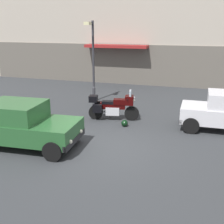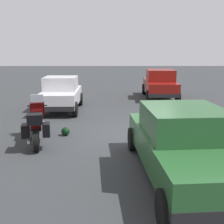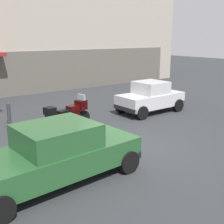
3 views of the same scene
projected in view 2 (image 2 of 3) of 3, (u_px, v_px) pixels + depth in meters
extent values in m
plane|color=#2D3033|center=(135.00, 136.00, 9.34)|extent=(80.00, 80.00, 0.00)
cylinder|color=black|center=(39.00, 125.00, 9.46)|extent=(0.66, 0.26, 0.64)
cylinder|color=black|center=(36.00, 140.00, 7.91)|extent=(0.66, 0.26, 0.64)
cylinder|color=#B7B7BC|center=(38.00, 113.00, 9.35)|extent=(0.33, 0.13, 0.68)
cube|color=#B7B7BC|center=(37.00, 129.00, 8.63)|extent=(0.67, 0.51, 0.36)
cube|color=black|center=(37.00, 122.00, 8.57)|extent=(1.13, 0.49, 0.28)
cube|color=black|center=(37.00, 114.00, 8.82)|extent=(0.58, 0.44, 0.24)
cube|color=black|center=(36.00, 119.00, 8.35)|extent=(0.61, 0.41, 0.12)
cube|color=black|center=(37.00, 108.00, 9.22)|extent=(0.44, 0.50, 0.40)
cube|color=#8C9EAD|center=(37.00, 99.00, 9.19)|extent=(0.16, 0.41, 0.28)
sphere|color=#EAEACC|center=(38.00, 107.00, 9.39)|extent=(0.14, 0.14, 0.14)
cylinder|color=black|center=(37.00, 106.00, 9.12)|extent=(0.16, 0.62, 0.04)
cylinder|color=#B7B7BC|center=(29.00, 140.00, 8.04)|extent=(0.56, 0.20, 0.09)
cube|color=black|center=(25.00, 131.00, 7.91)|extent=(0.43, 0.28, 0.36)
cube|color=black|center=(46.00, 130.00, 8.03)|extent=(0.43, 0.28, 0.36)
cube|color=black|center=(35.00, 119.00, 7.68)|extent=(0.43, 0.46, 0.28)
cylinder|color=black|center=(31.00, 140.00, 8.50)|extent=(0.05, 0.13, 0.29)
sphere|color=black|center=(65.00, 131.00, 9.42)|extent=(0.28, 0.28, 0.28)
cube|color=maroon|center=(160.00, 87.00, 16.61)|extent=(3.86, 1.78, 0.68)
cube|color=maroon|center=(161.00, 75.00, 16.32)|extent=(1.65, 1.57, 0.64)
cube|color=#8C9EAD|center=(159.00, 74.00, 17.05)|extent=(0.11, 1.40, 0.54)
cube|color=#8C9EAD|center=(162.00, 77.00, 15.59)|extent=(0.11, 1.40, 0.51)
cube|color=black|center=(156.00, 87.00, 18.46)|extent=(0.18, 1.64, 0.20)
cube|color=black|center=(164.00, 96.00, 14.85)|extent=(0.18, 1.64, 0.20)
cylinder|color=black|center=(144.00, 89.00, 18.12)|extent=(0.65, 0.24, 0.64)
cylinder|color=black|center=(169.00, 89.00, 18.07)|extent=(0.65, 0.24, 0.64)
cylinder|color=black|center=(148.00, 96.00, 15.29)|extent=(0.65, 0.24, 0.64)
cylinder|color=black|center=(178.00, 96.00, 15.24)|extent=(0.65, 0.24, 0.64)
sphere|color=silver|center=(149.00, 85.00, 18.50)|extent=(0.14, 0.14, 0.14)
sphere|color=silver|center=(163.00, 85.00, 18.47)|extent=(0.14, 0.14, 0.14)
cube|color=#235128|center=(183.00, 149.00, 6.27)|extent=(4.61, 2.06, 0.64)
cube|color=#235128|center=(184.00, 121.00, 6.18)|extent=(2.00, 1.74, 0.60)
cube|color=#8C9EAD|center=(172.00, 112.00, 7.06)|extent=(0.16, 1.50, 0.51)
cube|color=#8C9EAD|center=(199.00, 133.00, 5.31)|extent=(0.16, 1.50, 0.48)
cube|color=black|center=(159.00, 131.00, 8.46)|extent=(0.24, 1.76, 0.20)
cylinder|color=black|center=(133.00, 139.00, 8.03)|extent=(0.65, 0.26, 0.64)
cylinder|color=black|center=(191.00, 138.00, 8.15)|extent=(0.65, 0.26, 0.64)
cylinder|color=black|center=(166.00, 209.00, 4.52)|extent=(0.65, 0.26, 0.64)
sphere|color=silver|center=(143.00, 127.00, 8.45)|extent=(0.14, 0.14, 0.14)
sphere|color=silver|center=(175.00, 126.00, 8.52)|extent=(0.14, 0.14, 0.14)
cube|color=silver|center=(61.00, 97.00, 13.14)|extent=(3.42, 1.60, 0.64)
cube|color=silver|center=(61.00, 83.00, 13.01)|extent=(1.42, 1.45, 0.60)
cube|color=#8C9EAD|center=(63.00, 82.00, 13.64)|extent=(0.08, 1.33, 0.51)
cube|color=#8C9EAD|center=(58.00, 85.00, 12.37)|extent=(0.08, 1.33, 0.48)
cube|color=black|center=(66.00, 96.00, 14.80)|extent=(0.14, 1.56, 0.20)
cube|color=black|center=(55.00, 109.00, 11.58)|extent=(0.14, 1.56, 0.20)
cylinder|color=black|center=(51.00, 99.00, 14.42)|extent=(0.64, 0.23, 0.64)
cylinder|color=black|center=(80.00, 99.00, 14.44)|extent=(0.64, 0.23, 0.64)
cylinder|color=black|center=(39.00, 109.00, 11.97)|extent=(0.64, 0.23, 0.64)
cylinder|color=black|center=(75.00, 109.00, 12.00)|extent=(0.64, 0.23, 0.64)
sphere|color=silver|center=(58.00, 93.00, 14.81)|extent=(0.14, 0.14, 0.14)
sphere|color=silver|center=(75.00, 93.00, 14.83)|extent=(0.14, 0.14, 0.14)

